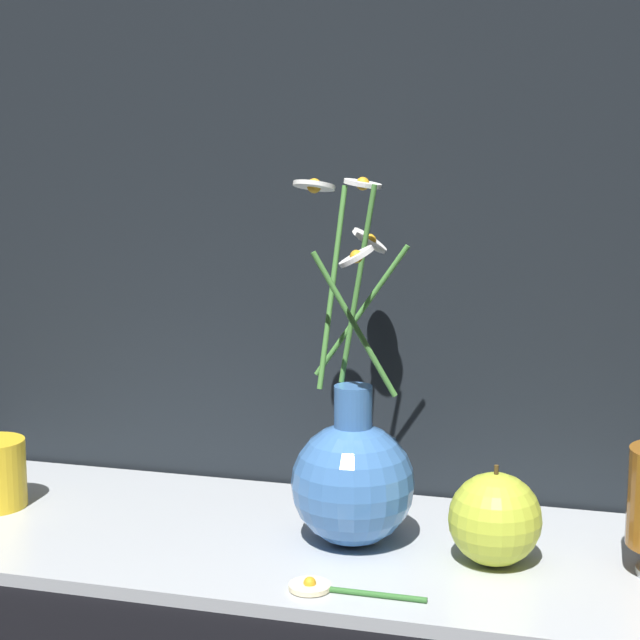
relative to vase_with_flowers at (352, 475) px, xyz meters
name	(u,v)px	position (x,y,z in m)	size (l,w,h in m)	color
ground_plane	(306,550)	(-0.05, 0.00, -0.08)	(6.00, 6.00, 0.00)	black
shelf	(306,544)	(-0.05, 0.00, -0.07)	(0.86, 0.30, 0.01)	#B2B7BC
vase_with_flowers	(352,475)	(0.00, 0.00, 0.00)	(0.12, 0.20, 0.34)	#3F72B7
orange_fruit	(495,519)	(0.13, -0.01, -0.02)	(0.08, 0.08, 0.09)	#B7C638
loose_daisy	(326,588)	(0.00, -0.11, -0.06)	(0.12, 0.04, 0.01)	#336B2D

